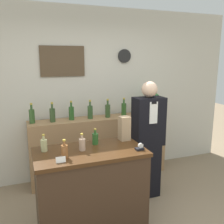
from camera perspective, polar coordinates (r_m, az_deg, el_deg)
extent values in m
cube|color=beige|center=(4.06, -5.59, 4.06)|extent=(5.20, 0.06, 2.70)
cube|color=#4C3A27|center=(3.89, -11.23, 11.32)|extent=(0.67, 0.02, 0.45)
cylinder|color=black|center=(4.18, 2.86, 12.67)|extent=(0.22, 0.03, 0.22)
cube|color=#9E754C|center=(4.07, -2.65, -8.17)|extent=(2.20, 0.37, 1.01)
cube|color=#382619|center=(2.88, -4.89, -18.15)|extent=(1.13, 0.59, 0.93)
cube|color=#3D2410|center=(2.67, -5.08, -9.09)|extent=(1.16, 0.62, 0.04)
cylinder|color=tan|center=(2.73, -8.73, -24.02)|extent=(0.07, 0.07, 0.26)
cylinder|color=tan|center=(2.77, -3.39, -23.18)|extent=(0.07, 0.07, 0.26)
cylinder|color=brown|center=(2.84, 1.67, -22.22)|extent=(0.07, 0.07, 0.26)
cylinder|color=tan|center=(2.92, 6.40, -21.16)|extent=(0.07, 0.07, 0.26)
cube|color=black|center=(3.65, 8.00, -12.92)|extent=(0.31, 0.25, 0.75)
cube|color=black|center=(3.41, 8.34, -2.12)|extent=(0.41, 0.25, 0.66)
cube|color=white|center=(3.27, 9.48, -0.18)|extent=(0.11, 0.01, 0.29)
cube|color=black|center=(3.25, 9.59, 2.07)|extent=(0.07, 0.01, 0.03)
sphere|color=#DBB293|center=(3.33, 8.57, 5.14)|extent=(0.21, 0.21, 0.21)
cylinder|color=#4C3D2D|center=(4.24, 9.22, 0.36)|extent=(0.19, 0.19, 0.11)
sphere|color=#2D6B2D|center=(4.21, 9.30, 2.63)|extent=(0.27, 0.27, 0.27)
cube|color=tan|center=(2.94, 2.84, -3.73)|extent=(0.12, 0.12, 0.28)
cube|color=black|center=(2.67, 6.31, -8.37)|extent=(0.09, 0.06, 0.02)
cylinder|color=silver|center=(2.67, 6.56, -7.66)|extent=(0.06, 0.02, 0.06)
cube|color=white|center=(2.40, -11.63, -10.63)|extent=(0.09, 0.02, 0.06)
cylinder|color=tan|center=(2.70, -15.28, -7.40)|extent=(0.07, 0.07, 0.12)
cylinder|color=tan|center=(2.67, -15.39, -5.69)|extent=(0.03, 0.03, 0.04)
cylinder|color=#B29933|center=(2.66, -15.42, -5.09)|extent=(0.03, 0.03, 0.01)
cylinder|color=brown|center=(2.49, -10.80, -8.86)|extent=(0.07, 0.07, 0.12)
cylinder|color=brown|center=(2.46, -10.88, -7.02)|extent=(0.03, 0.03, 0.04)
cylinder|color=#B29933|center=(2.45, -10.91, -6.37)|extent=(0.03, 0.03, 0.01)
cylinder|color=tan|center=(2.65, -6.85, -7.41)|extent=(0.07, 0.07, 0.12)
cylinder|color=tan|center=(2.62, -6.90, -5.67)|extent=(0.03, 0.03, 0.04)
cylinder|color=#B29933|center=(2.61, -6.91, -5.05)|extent=(0.03, 0.03, 0.01)
cylinder|color=#285723|center=(2.81, -3.85, -6.16)|extent=(0.07, 0.07, 0.12)
cylinder|color=#285723|center=(2.79, -3.88, -4.51)|extent=(0.03, 0.03, 0.04)
cylinder|color=#B29933|center=(2.78, -3.88, -3.93)|extent=(0.03, 0.03, 0.01)
cylinder|color=#2F5125|center=(3.75, -17.83, -0.96)|extent=(0.08, 0.08, 0.20)
cylinder|color=#2F5125|center=(3.72, -17.97, 1.06)|extent=(0.03, 0.03, 0.07)
cylinder|color=#B29933|center=(3.71, -18.01, 1.77)|extent=(0.03, 0.03, 0.02)
cylinder|color=#334A28|center=(3.74, -13.45, -0.73)|extent=(0.08, 0.08, 0.20)
cylinder|color=#334A28|center=(3.71, -13.55, 1.30)|extent=(0.03, 0.03, 0.07)
cylinder|color=#B29933|center=(3.70, -13.59, 2.01)|extent=(0.03, 0.03, 0.02)
cylinder|color=#295624|center=(3.81, -9.26, -0.31)|extent=(0.08, 0.08, 0.20)
cylinder|color=#295624|center=(3.78, -9.33, 1.68)|extent=(0.03, 0.03, 0.07)
cylinder|color=#B29933|center=(3.78, -9.35, 2.38)|extent=(0.03, 0.03, 0.02)
cylinder|color=#33522B|center=(3.85, -5.01, -0.08)|extent=(0.08, 0.08, 0.20)
cylinder|color=#33522B|center=(3.82, -5.05, 1.90)|extent=(0.03, 0.03, 0.07)
cylinder|color=#B29933|center=(3.81, -5.06, 2.59)|extent=(0.03, 0.03, 0.02)
cylinder|color=#314C25|center=(3.93, -0.99, 0.22)|extent=(0.08, 0.08, 0.20)
cylinder|color=#314C25|center=(3.90, -0.99, 2.16)|extent=(0.03, 0.03, 0.07)
cylinder|color=#B29933|center=(3.89, -1.00, 2.84)|extent=(0.03, 0.03, 0.02)
cylinder|color=#2F5925|center=(4.05, 2.72, 0.57)|extent=(0.08, 0.08, 0.20)
cylinder|color=#2F5925|center=(4.02, 2.74, 2.45)|extent=(0.03, 0.03, 0.07)
cylinder|color=#B29933|center=(4.01, 2.75, 3.11)|extent=(0.03, 0.03, 0.02)
cylinder|color=#355728|center=(4.17, 6.31, 0.86)|extent=(0.08, 0.08, 0.20)
cylinder|color=#355728|center=(4.15, 6.35, 2.68)|extent=(0.03, 0.03, 0.07)
cylinder|color=#B29933|center=(4.14, 6.36, 3.32)|extent=(0.03, 0.03, 0.02)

